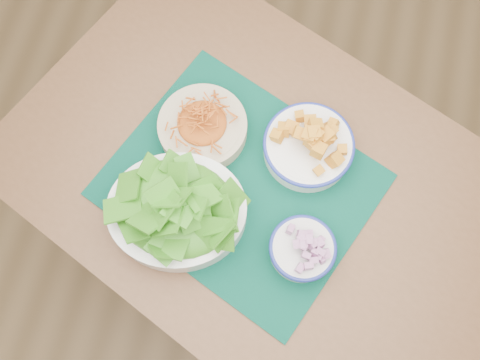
# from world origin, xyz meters

# --- Properties ---
(ground) EXTENTS (4.00, 4.00, 0.00)m
(ground) POSITION_xyz_m (0.00, 0.00, 0.00)
(ground) COLOR #967449
(ground) RESTS_ON ground
(table) EXTENTS (1.28, 1.09, 0.75)m
(table) POSITION_xyz_m (0.23, 0.20, 0.64)
(table) COLOR brown
(table) RESTS_ON ground
(placemat) EXTENTS (0.63, 0.58, 0.00)m
(placemat) POSITION_xyz_m (0.19, 0.18, 0.75)
(placemat) COLOR #012C21
(placemat) RESTS_ON table
(carrot_bowl) EXTENTS (0.20, 0.20, 0.07)m
(carrot_bowl) POSITION_xyz_m (0.08, 0.28, 0.79)
(carrot_bowl) COLOR #C2B290
(carrot_bowl) RESTS_ON placemat
(squash_bowl) EXTENTS (0.20, 0.20, 0.09)m
(squash_bowl) POSITION_xyz_m (0.31, 0.28, 0.80)
(squash_bowl) COLOR white
(squash_bowl) RESTS_ON placemat
(lettuce_bowl) EXTENTS (0.32, 0.29, 0.13)m
(lettuce_bowl) POSITION_xyz_m (0.08, 0.09, 0.82)
(lettuce_bowl) COLOR white
(lettuce_bowl) RESTS_ON placemat
(onion_bowl) EXTENTS (0.16, 0.16, 0.07)m
(onion_bowl) POSITION_xyz_m (0.34, 0.07, 0.79)
(onion_bowl) COLOR silver
(onion_bowl) RESTS_ON placemat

